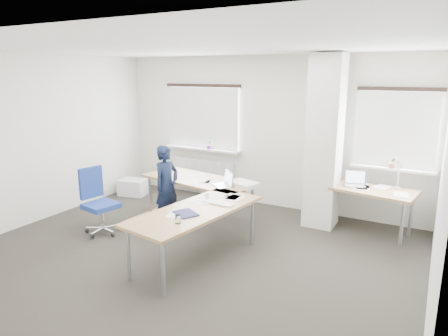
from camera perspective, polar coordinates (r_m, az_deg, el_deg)
The scene contains 8 objects.
ground at distance 5.81m, azimuth -4.69°, elevation -11.88°, with size 6.00×6.00×0.00m, color black.
room_shell at distance 5.60m, azimuth -0.90°, elevation 5.90°, with size 6.04×5.04×2.82m.
floor_mat at distance 7.04m, azimuth -7.69°, elevation -7.29°, with size 1.23×1.04×0.01m, color #906C4E.
white_crate at distance 8.52m, azimuth -12.85°, elevation -2.68°, with size 0.55×0.38×0.33m, color white.
desk_main at distance 6.03m, azimuth -3.41°, elevation -3.85°, with size 2.40×2.94×0.96m.
desk_side at distance 6.64m, azimuth 19.97°, elevation -3.08°, with size 1.49×0.91×1.22m.
task_chair at distance 6.64m, azimuth -17.26°, elevation -6.46°, with size 0.58×0.57×1.04m.
person at distance 6.60m, azimuth -8.20°, elevation -2.59°, with size 0.49×0.32×1.35m, color black.
Camera 1 is at (2.93, -4.37, 2.48)m, focal length 32.00 mm.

